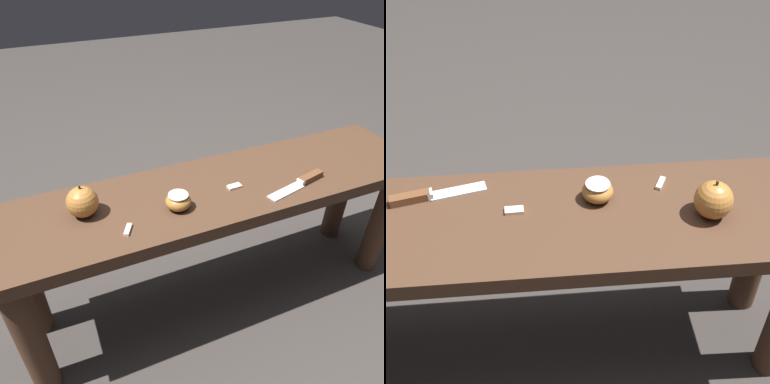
% 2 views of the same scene
% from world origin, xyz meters
% --- Properties ---
extents(ground_plane, '(8.00, 8.00, 0.00)m').
position_xyz_m(ground_plane, '(0.00, 0.00, 0.00)').
color(ground_plane, '#383330').
extents(wooden_bench, '(1.35, 0.34, 0.49)m').
position_xyz_m(wooden_bench, '(0.00, 0.00, 0.38)').
color(wooden_bench, '#472D1E').
rests_on(wooden_bench, ground_plane).
extents(knife, '(0.22, 0.08, 0.02)m').
position_xyz_m(knife, '(-0.22, 0.09, 0.50)').
color(knife, silver).
rests_on(knife, wooden_bench).
extents(apple_whole, '(0.08, 0.08, 0.09)m').
position_xyz_m(apple_whole, '(0.41, -0.02, 0.53)').
color(apple_whole, '#B27233').
rests_on(apple_whole, wooden_bench).
extents(apple_cut, '(0.07, 0.07, 0.05)m').
position_xyz_m(apple_cut, '(0.16, 0.05, 0.51)').
color(apple_cut, '#B27233').
rests_on(apple_cut, wooden_bench).
extents(apple_slice_near_knife, '(0.03, 0.04, 0.01)m').
position_xyz_m(apple_slice_near_knife, '(0.32, 0.09, 0.49)').
color(apple_slice_near_knife, white).
rests_on(apple_slice_near_knife, wooden_bench).
extents(apple_slice_center, '(0.04, 0.02, 0.01)m').
position_xyz_m(apple_slice_center, '(-0.02, 0.03, 0.49)').
color(apple_slice_center, white).
rests_on(apple_slice_center, wooden_bench).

